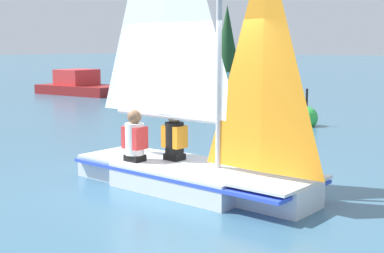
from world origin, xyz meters
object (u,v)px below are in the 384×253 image
object	(u,v)px
sailor_crew	(135,144)
motorboat_distant	(81,86)
sailor_helm	(174,143)
sailboat_main	(191,136)
buoy_marker	(306,118)

from	to	relation	value
sailor_crew	motorboat_distant	distance (m)	16.66
sailor_crew	sailor_helm	bearing A→B (deg)	48.49
sailboat_main	sailor_helm	bearing A→B (deg)	161.86
sailor_helm	motorboat_distant	bearing A→B (deg)	146.79
sailboat_main	sailor_crew	world-z (taller)	sailboat_main
sailor_helm	sailor_crew	world-z (taller)	same
buoy_marker	motorboat_distant	bearing A→B (deg)	168.67
sailor_helm	motorboat_distant	world-z (taller)	sailor_helm
motorboat_distant	buoy_marker	bearing A→B (deg)	163.15
sailboat_main	motorboat_distant	distance (m)	17.22
sailor_crew	buoy_marker	xyz separation A→B (m)	(-0.79, 7.30, -0.39)
sailboat_main	sailor_crew	size ratio (longest dim) A/B	4.58
sailor_crew	buoy_marker	bearing A→B (deg)	97.03
sailor_helm	sailor_crew	size ratio (longest dim) A/B	1.00
sailboat_main	sailor_crew	distance (m)	0.96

